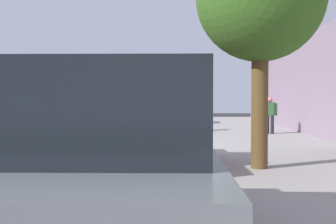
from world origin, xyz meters
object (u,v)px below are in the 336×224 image
pedestrian_on_phone (270,113)px  cyclist_with_backpack (193,113)px  parked_sedan_black_mid (180,113)px  parked_suv_grey_nearest (116,166)px  parked_sedan_red_second (161,138)px  fire_hydrant (208,122)px  bicycle_at_curb (188,126)px

pedestrian_on_phone → cyclist_with_backpack: bearing=154.6°
parked_sedan_black_mid → cyclist_with_backpack: size_ratio=2.67×
cyclist_with_backpack → pedestrian_on_phone: (3.31, -1.57, 0.04)m
parked_suv_grey_nearest → parked_sedan_red_second: parked_suv_grey_nearest is taller
cyclist_with_backpack → pedestrian_on_phone: size_ratio=1.05×
parked_sedan_black_mid → fire_hydrant: 6.31m
bicycle_at_curb → fire_hydrant: 1.04m
bicycle_at_curb → pedestrian_on_phone: 4.12m
parked_suv_grey_nearest → parked_sedan_red_second: (0.06, 6.06, -0.27)m
parked_suv_grey_nearest → parked_sedan_black_mid: parked_suv_grey_nearest is taller
bicycle_at_curb → parked_suv_grey_nearest: bearing=-92.3°
pedestrian_on_phone → parked_sedan_red_second: bearing=-115.7°
parked_sedan_red_second → cyclist_with_backpack: (0.83, 10.17, 0.26)m
parked_sedan_black_mid → fire_hydrant: (1.42, -6.15, -0.17)m
bicycle_at_curb → cyclist_with_backpack: size_ratio=0.77×
bicycle_at_curb → fire_hydrant: (0.90, -0.48, 0.21)m
bicycle_at_curb → pedestrian_on_phone: (3.52, -2.04, 0.68)m
pedestrian_on_phone → parked_sedan_black_mid: bearing=117.7°
fire_hydrant → pedestrian_on_phone: bearing=-30.7°
parked_sedan_red_second → pedestrian_on_phone: 9.55m
parked_sedan_black_mid → cyclist_with_backpack: 6.18m
bicycle_at_curb → fire_hydrant: bearing=-28.4°
bicycle_at_curb → pedestrian_on_phone: bearing=-30.1°
fire_hydrant → parked_sedan_black_mid: bearing=103.0°
cyclist_with_backpack → fire_hydrant: (0.68, -0.01, -0.43)m
parked_sedan_black_mid → pedestrian_on_phone: 8.70m
parked_sedan_red_second → bicycle_at_curb: bearing=86.7°
pedestrian_on_phone → fire_hydrant: (-2.62, 1.56, -0.47)m
parked_sedan_red_second → bicycle_at_curb: size_ratio=3.51×
parked_suv_grey_nearest → cyclist_with_backpack: size_ratio=2.86×
parked_suv_grey_nearest → pedestrian_on_phone: size_ratio=2.99×
parked_sedan_red_second → fire_hydrant: size_ratio=5.35×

